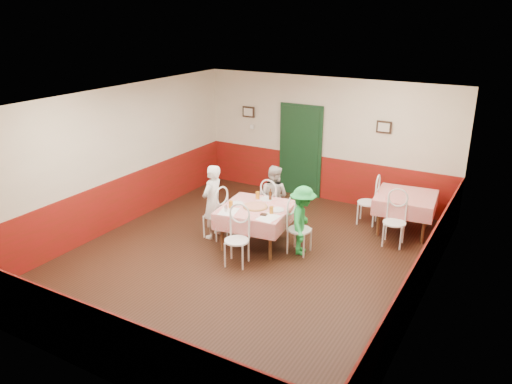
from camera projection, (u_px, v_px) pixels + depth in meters
The scene contains 39 objects.
floor at pixel (247, 258), 8.87m from camera, with size 7.00×7.00×0.00m, color black.
ceiling at pixel (246, 101), 7.90m from camera, with size 7.00×7.00×0.00m, color white.
back_wall at pixel (326, 140), 11.23m from camera, with size 6.00×0.10×2.80m, color beige.
front_wall at pixel (85, 274), 5.54m from camera, with size 6.00×0.10×2.80m, color beige.
left_wall at pixel (115, 159), 9.79m from camera, with size 0.10×7.00×2.80m, color beige.
right_wall at pixel (430, 219), 6.98m from camera, with size 0.10×7.00×2.80m, color beige.
wainscot_back at pixel (324, 178), 11.53m from camera, with size 6.00×0.03×1.00m, color maroon.
wainscot_front at pixel (95, 341), 5.86m from camera, with size 6.00×0.03×1.00m, color maroon.
wainscot_left at pixel (120, 202), 10.09m from camera, with size 0.03×7.00×1.00m, color maroon.
wainscot_right at pixel (421, 276), 7.30m from camera, with size 0.03×7.00×1.00m, color maroon.
door at pixel (300, 152), 11.59m from camera, with size 0.96×0.06×2.10m, color black.
picture_left at pixel (249, 112), 11.97m from camera, with size 0.32×0.03×0.26m, color black.
picture_right at pixel (384, 127), 10.43m from camera, with size 0.32×0.03×0.26m, color black.
thermostat at pixel (252, 127), 12.05m from camera, with size 0.10×0.03×0.10m, color white.
main_table at pixel (256, 226), 9.28m from camera, with size 1.22×1.22×0.77m, color red.
second_table at pixel (404, 213), 9.87m from camera, with size 1.12×1.12×0.77m, color red.
chair_left at pixel (215, 215), 9.57m from camera, with size 0.42×0.42×0.90m, color white, non-canonical shape.
chair_right at pixel (300, 230), 8.94m from camera, with size 0.42×0.42×0.90m, color white, non-canonical shape.
chair_far at pixel (272, 207), 9.99m from camera, with size 0.42×0.42×0.90m, color white, non-canonical shape.
chair_near at pixel (237, 241), 8.52m from camera, with size 0.42×0.42×0.90m, color white, non-canonical shape.
chair_second_a at pixel (368, 203), 10.19m from camera, with size 0.42×0.42×0.90m, color white, non-canonical shape.
chair_second_b at pixel (394, 223), 9.23m from camera, with size 0.42×0.42×0.90m, color white, non-canonical shape.
pizza at pixel (255, 207), 9.12m from camera, with size 0.44×0.44×0.03m, color #B74723.
plate_left at pixel (237, 203), 9.29m from camera, with size 0.25×0.25×0.01m, color white.
plate_right at pixel (277, 210), 8.99m from camera, with size 0.25×0.25×0.01m, color white.
plate_far at pixel (266, 199), 9.51m from camera, with size 0.25×0.25×0.01m, color white.
glass_a at pixel (231, 205), 9.07m from camera, with size 0.07×0.07×0.14m, color #BF7219.
glass_b at pixel (271, 210), 8.82m from camera, with size 0.07×0.07×0.13m, color #BF7219.
glass_c at pixel (258, 195), 9.52m from camera, with size 0.08×0.08×0.14m, color #BF7219.
beer_bottle at pixel (270, 195), 9.43m from camera, with size 0.06×0.06×0.20m, color #381C0A.
shaker_a at pixel (225, 209), 8.94m from camera, with size 0.04×0.04×0.09m, color silver.
shaker_b at pixel (226, 210), 8.89m from camera, with size 0.04×0.04×0.09m, color silver.
shaker_c at pixel (227, 207), 9.00m from camera, with size 0.04×0.04×0.09m, color #B23319.
menu_left at pixel (228, 211), 8.93m from camera, with size 0.30×0.40×0.00m, color white.
menu_right at pixel (268, 218), 8.67m from camera, with size 0.30×0.40×0.00m, color white.
wallet at pixel (264, 215), 8.77m from camera, with size 0.11×0.09×0.02m, color black.
diner_left at pixel (213, 202), 9.49m from camera, with size 0.53×0.35×1.45m, color gray.
diner_far at pixel (273, 197), 9.97m from camera, with size 0.63×0.49×1.30m, color gray.
diner_right at pixel (303, 221), 8.86m from camera, with size 0.82×0.47×1.27m, color gray.
Camera 1 is at (4.08, -6.78, 4.17)m, focal length 35.00 mm.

